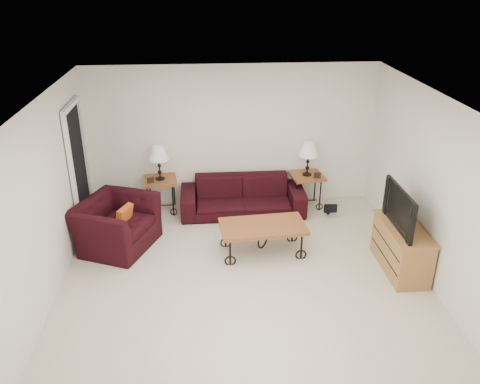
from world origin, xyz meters
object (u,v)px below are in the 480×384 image
side_table_left (161,195)px  backpack (329,203)px  side_table_right (306,190)px  sofa (243,196)px  television (406,208)px  coffee_table (263,239)px  lamp_left (159,163)px  lamp_right (308,159)px  tv_stand (401,248)px  armchair (116,224)px

side_table_left → backpack: (2.90, -0.39, -0.08)m
side_table_right → backpack: bearing=-49.9°
sofa → television: bearing=-43.4°
side_table_left → coffee_table: size_ratio=0.48×
lamp_left → lamp_right: size_ratio=1.00×
lamp_left → coffee_table: (1.61, -1.54, -0.67)m
tv_stand → side_table_left: bearing=148.7°
lamp_left → television: television is taller
sofa → tv_stand: tv_stand is taller
television → sofa: bearing=-133.4°
lamp_left → armchair: lamp_left is taller
side_table_left → coffee_table: bearing=-43.9°
sofa → tv_stand: bearing=-43.1°
television → side_table_left: bearing=-121.5°
side_table_left → lamp_left: 0.60m
coffee_table → side_table_left: bearing=136.1°
side_table_left → side_table_right: 2.57m
side_table_left → television: 4.13m
lamp_right → lamp_left: bearing=-180.0°
tv_stand → television: television is taller
sofa → backpack: bearing=-8.1°
side_table_left → television: bearing=-31.5°
side_table_left → tv_stand: bearing=-31.3°
lamp_right → tv_stand: lamp_right is taller
lamp_right → side_table_left: bearing=-180.0°
sofa → side_table_left: size_ratio=3.53×
lamp_left → television: bearing=-31.5°
side_table_right → armchair: bearing=-159.8°
sofa → coffee_table: size_ratio=1.70×
lamp_right → side_table_right: bearing=0.0°
tv_stand → lamp_left: bearing=148.7°
sofa → armchair: size_ratio=1.85×
lamp_right → armchair: lamp_right is taller
tv_stand → television: 0.63m
armchair → television: (4.08, -0.96, 0.59)m
lamp_left → backpack: 3.00m
sofa → armchair: bearing=-153.9°
side_table_left → armchair: size_ratio=0.52×
armchair → lamp_right: bearing=-46.7°
lamp_right → armchair: (-3.18, -1.17, -0.53)m
coffee_table → lamp_left: bearing=136.1°
side_table_left → armchair: 1.32m
lamp_right → coffee_table: 1.94m
coffee_table → television: bearing=-17.4°
side_table_right → armchair: armchair is taller
backpack → lamp_right: bearing=128.8°
side_table_left → side_table_right: size_ratio=1.00×
lamp_right → tv_stand: (0.93, -2.13, -0.57)m
armchair → side_table_left: bearing=-4.3°
armchair → backpack: size_ratio=2.61×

